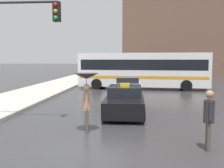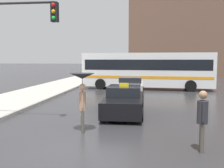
{
  "view_description": "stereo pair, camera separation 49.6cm",
  "coord_description": "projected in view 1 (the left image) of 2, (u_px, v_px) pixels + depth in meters",
  "views": [
    {
      "loc": [
        1.48,
        -7.02,
        2.71
      ],
      "look_at": [
        0.31,
        6.71,
        1.4
      ],
      "focal_mm": 42.0,
      "sensor_mm": 36.0,
      "label": 1
    },
    {
      "loc": [
        1.97,
        -6.97,
        2.71
      ],
      "look_at": [
        0.31,
        6.71,
        1.4
      ],
      "focal_mm": 42.0,
      "sensor_mm": 36.0,
      "label": 2
    }
  ],
  "objects": [
    {
      "name": "city_bus",
      "position": [
        143.0,
        69.0,
        23.86
      ],
      "size": [
        11.74,
        3.53,
        3.26
      ],
      "rotation": [
        0.0,
        0.0,
        1.48
      ],
      "color": "silver",
      "rests_on": "ground_plane"
    },
    {
      "name": "traffic_light",
      "position": [
        12.0,
        35.0,
        10.91
      ],
      "size": [
        3.61,
        0.38,
        5.34
      ],
      "color": "black",
      "rests_on": "ground_plane"
    },
    {
      "name": "taxi",
      "position": [
        125.0,
        101.0,
        12.9
      ],
      "size": [
        1.91,
        4.41,
        1.54
      ],
      "rotation": [
        0.0,
        0.0,
        3.14
      ],
      "color": "black",
      "rests_on": "ground_plane"
    },
    {
      "name": "pedestrian_man",
      "position": [
        209.0,
        115.0,
        7.69
      ],
      "size": [
        0.34,
        0.47,
        1.81
      ],
      "rotation": [
        0.0,
        0.0,
        -1.66
      ],
      "color": "#4C473D",
      "rests_on": "ground_plane"
    },
    {
      "name": "ground_plane",
      "position": [
        81.0,
        156.0,
        7.35
      ],
      "size": [
        300.0,
        300.0,
        0.0
      ],
      "primitive_type": "plane",
      "color": "#2D2D30"
    },
    {
      "name": "sedan_red",
      "position": [
        128.0,
        87.0,
        19.15
      ],
      "size": [
        1.91,
        4.05,
        1.39
      ],
      "rotation": [
        0.0,
        0.0,
        3.14
      ],
      "color": "#B7B2AD",
      "rests_on": "ground_plane"
    },
    {
      "name": "pedestrian_with_umbrella",
      "position": [
        86.0,
        87.0,
        9.51
      ],
      "size": [
        0.91,
        0.91,
        2.2
      ],
      "rotation": [
        0.0,
        0.0,
        1.8
      ],
      "color": "#4C473D",
      "rests_on": "ground_plane"
    }
  ]
}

